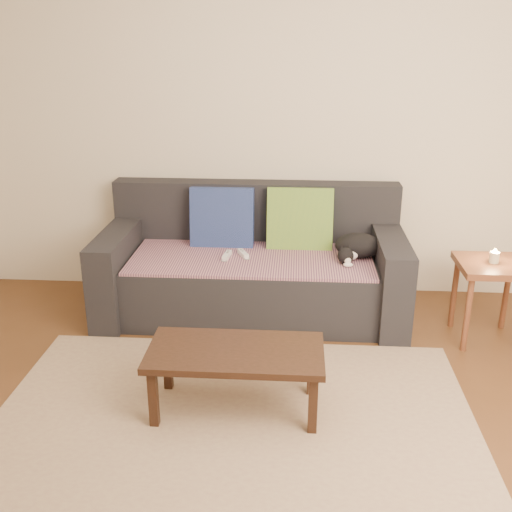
{
  "coord_description": "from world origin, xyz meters",
  "views": [
    {
      "loc": [
        0.3,
        -2.39,
        1.87
      ],
      "look_at": [
        0.05,
        1.2,
        0.55
      ],
      "focal_mm": 42.0,
      "sensor_mm": 36.0,
      "label": 1
    }
  ],
  "objects_px": {
    "side_table": "(491,276)",
    "coffee_table": "(236,357)",
    "cat": "(357,247)",
    "sofa": "(253,270)",
    "wii_remote_a": "(243,254)",
    "wii_remote_b": "(227,255)"
  },
  "relations": [
    {
      "from": "sofa",
      "to": "cat",
      "type": "bearing_deg",
      "value": -4.3
    },
    {
      "from": "sofa",
      "to": "wii_remote_a",
      "type": "bearing_deg",
      "value": -128.97
    },
    {
      "from": "wii_remote_a",
      "to": "side_table",
      "type": "relative_size",
      "value": 0.28
    },
    {
      "from": "side_table",
      "to": "wii_remote_b",
      "type": "bearing_deg",
      "value": 172.39
    },
    {
      "from": "sofa",
      "to": "wii_remote_b",
      "type": "relative_size",
      "value": 14.0
    },
    {
      "from": "sofa",
      "to": "side_table",
      "type": "xyz_separation_m",
      "value": [
        1.55,
        -0.34,
        0.13
      ]
    },
    {
      "from": "wii_remote_a",
      "to": "wii_remote_b",
      "type": "distance_m",
      "value": 0.11
    },
    {
      "from": "coffee_table",
      "to": "wii_remote_b",
      "type": "bearing_deg",
      "value": 98.7
    },
    {
      "from": "cat",
      "to": "wii_remote_b",
      "type": "bearing_deg",
      "value": 162.03
    },
    {
      "from": "wii_remote_a",
      "to": "wii_remote_b",
      "type": "xyz_separation_m",
      "value": [
        -0.11,
        -0.04,
        0.0
      ]
    },
    {
      "from": "wii_remote_a",
      "to": "coffee_table",
      "type": "relative_size",
      "value": 0.17
    },
    {
      "from": "cat",
      "to": "wii_remote_a",
      "type": "height_order",
      "value": "cat"
    },
    {
      "from": "wii_remote_a",
      "to": "side_table",
      "type": "xyz_separation_m",
      "value": [
        1.61,
        -0.27,
        -0.02
      ]
    },
    {
      "from": "cat",
      "to": "side_table",
      "type": "relative_size",
      "value": 0.75
    },
    {
      "from": "cat",
      "to": "wii_remote_b",
      "type": "height_order",
      "value": "cat"
    },
    {
      "from": "wii_remote_a",
      "to": "wii_remote_b",
      "type": "relative_size",
      "value": 1.0
    },
    {
      "from": "side_table",
      "to": "coffee_table",
      "type": "height_order",
      "value": "side_table"
    },
    {
      "from": "wii_remote_a",
      "to": "cat",
      "type": "bearing_deg",
      "value": -112.99
    },
    {
      "from": "side_table",
      "to": "wii_remote_a",
      "type": "bearing_deg",
      "value": 170.5
    },
    {
      "from": "wii_remote_b",
      "to": "coffee_table",
      "type": "relative_size",
      "value": 0.17
    },
    {
      "from": "side_table",
      "to": "coffee_table",
      "type": "bearing_deg",
      "value": -149.31
    },
    {
      "from": "wii_remote_a",
      "to": "coffee_table",
      "type": "distance_m",
      "value": 1.19
    }
  ]
}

